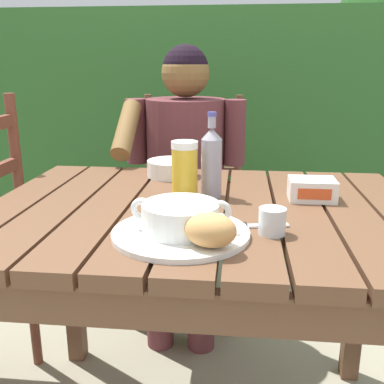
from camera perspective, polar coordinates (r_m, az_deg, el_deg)
dining_table at (r=1.21m, az=1.23°, el=-6.78°), size 1.13×0.84×0.77m
hedge_backdrop at (r=2.84m, az=9.10°, el=10.18°), size 3.16×0.90×1.83m
chair_near_diner at (r=2.09m, az=-0.24°, el=-2.24°), size 0.46×0.43×0.99m
person_eating at (r=1.83m, az=-1.03°, el=2.70°), size 0.48×0.47×1.21m
serving_plate at (r=0.97m, az=-1.44°, el=-5.24°), size 0.30×0.30×0.01m
soup_bowl at (r=0.96m, az=-1.45°, el=-3.10°), size 0.22×0.17×0.07m
bread_roll at (r=0.88m, az=2.34°, el=-4.85°), size 0.12×0.10×0.07m
beer_glass at (r=1.21m, az=-0.94°, el=2.72°), size 0.07×0.07×0.16m
beer_bottle at (r=1.23m, az=2.49°, el=3.90°), size 0.06×0.06×0.23m
water_glass_small at (r=0.99m, az=10.15°, el=-3.68°), size 0.06×0.06×0.06m
butter_tub at (r=1.26m, az=15.00°, el=0.32°), size 0.12×0.10×0.06m
table_knife at (r=1.03m, az=6.80°, el=-4.27°), size 0.17×0.05×0.01m
diner_bowl at (r=1.47m, az=-2.62°, el=3.04°), size 0.16×0.16×0.05m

